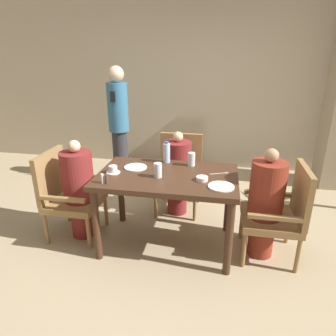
{
  "coord_description": "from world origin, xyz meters",
  "views": [
    {
      "loc": [
        0.48,
        -2.61,
        1.87
      ],
      "look_at": [
        0.0,
        0.04,
        0.83
      ],
      "focal_mm": 32.0,
      "sensor_mm": 36.0,
      "label": 1
    }
  ],
  "objects_px": {
    "teacup_with_saucer": "(113,170)",
    "diner_in_right_chair": "(265,203)",
    "chair_right_side": "(281,211)",
    "glass_tall_near": "(192,159)",
    "plate_main_left": "(221,187)",
    "plate_main_right": "(136,167)",
    "diner_in_left_chair": "(79,189)",
    "water_bottle": "(167,153)",
    "glass_tall_mid": "(158,170)",
    "standing_host": "(119,123)",
    "diner_in_far_chair": "(178,173)",
    "bowl_small": "(202,179)",
    "chair_left_side": "(66,193)",
    "chair_far_side": "(179,171)"
  },
  "relations": [
    {
      "from": "water_bottle",
      "to": "glass_tall_mid",
      "type": "distance_m",
      "value": 0.42
    },
    {
      "from": "plate_main_left",
      "to": "diner_in_right_chair",
      "type": "bearing_deg",
      "value": 25.91
    },
    {
      "from": "water_bottle",
      "to": "diner_in_far_chair",
      "type": "bearing_deg",
      "value": 78.69
    },
    {
      "from": "plate_main_left",
      "to": "glass_tall_mid",
      "type": "xyz_separation_m",
      "value": [
        -0.59,
        0.12,
        0.06
      ]
    },
    {
      "from": "chair_left_side",
      "to": "diner_in_far_chair",
      "type": "bearing_deg",
      "value": 32.21
    },
    {
      "from": "chair_right_side",
      "to": "glass_tall_mid",
      "type": "distance_m",
      "value": 1.21
    },
    {
      "from": "chair_right_side",
      "to": "glass_tall_near",
      "type": "distance_m",
      "value": 0.99
    },
    {
      "from": "bowl_small",
      "to": "plate_main_left",
      "type": "bearing_deg",
      "value": -33.45
    },
    {
      "from": "diner_in_left_chair",
      "to": "diner_in_right_chair",
      "type": "bearing_deg",
      "value": -0.0
    },
    {
      "from": "diner_in_left_chair",
      "to": "chair_far_side",
      "type": "bearing_deg",
      "value": 41.69
    },
    {
      "from": "diner_in_far_chair",
      "to": "glass_tall_near",
      "type": "height_order",
      "value": "diner_in_far_chair"
    },
    {
      "from": "plate_main_left",
      "to": "plate_main_right",
      "type": "bearing_deg",
      "value": 159.62
    },
    {
      "from": "standing_host",
      "to": "glass_tall_mid",
      "type": "bearing_deg",
      "value": -59.51
    },
    {
      "from": "chair_left_side",
      "to": "chair_right_side",
      "type": "height_order",
      "value": "same"
    },
    {
      "from": "plate_main_left",
      "to": "glass_tall_near",
      "type": "xyz_separation_m",
      "value": [
        -0.31,
        0.48,
        0.06
      ]
    },
    {
      "from": "diner_in_far_chair",
      "to": "diner_in_left_chair",
      "type": "bearing_deg",
      "value": -143.84
    },
    {
      "from": "chair_right_side",
      "to": "plate_main_left",
      "type": "distance_m",
      "value": 0.67
    },
    {
      "from": "diner_in_far_chair",
      "to": "glass_tall_mid",
      "type": "distance_m",
      "value": 0.83
    },
    {
      "from": "plate_main_right",
      "to": "glass_tall_near",
      "type": "distance_m",
      "value": 0.58
    },
    {
      "from": "standing_host",
      "to": "teacup_with_saucer",
      "type": "distance_m",
      "value": 1.59
    },
    {
      "from": "teacup_with_saucer",
      "to": "diner_in_right_chair",
      "type": "bearing_deg",
      "value": 2.12
    },
    {
      "from": "chair_left_side",
      "to": "diner_in_right_chair",
      "type": "relative_size",
      "value": 0.86
    },
    {
      "from": "water_bottle",
      "to": "glass_tall_mid",
      "type": "xyz_separation_m",
      "value": [
        -0.0,
        -0.42,
        -0.04
      ]
    },
    {
      "from": "plate_main_left",
      "to": "glass_tall_near",
      "type": "distance_m",
      "value": 0.58
    },
    {
      "from": "chair_left_side",
      "to": "standing_host",
      "type": "relative_size",
      "value": 0.55
    },
    {
      "from": "chair_far_side",
      "to": "glass_tall_near",
      "type": "bearing_deg",
      "value": -69.82
    },
    {
      "from": "plate_main_left",
      "to": "water_bottle",
      "type": "height_order",
      "value": "water_bottle"
    },
    {
      "from": "glass_tall_near",
      "to": "plate_main_left",
      "type": "bearing_deg",
      "value": -57.28
    },
    {
      "from": "diner_in_far_chair",
      "to": "teacup_with_saucer",
      "type": "xyz_separation_m",
      "value": [
        -0.52,
        -0.73,
        0.28
      ]
    },
    {
      "from": "chair_right_side",
      "to": "glass_tall_near",
      "type": "relative_size",
      "value": 6.69
    },
    {
      "from": "chair_right_side",
      "to": "water_bottle",
      "type": "distance_m",
      "value": 1.26
    },
    {
      "from": "diner_in_far_chair",
      "to": "glass_tall_mid",
      "type": "height_order",
      "value": "diner_in_far_chair"
    },
    {
      "from": "chair_left_side",
      "to": "water_bottle",
      "type": "xyz_separation_m",
      "value": [
        1.01,
        0.34,
        0.4
      ]
    },
    {
      "from": "teacup_with_saucer",
      "to": "glass_tall_mid",
      "type": "distance_m",
      "value": 0.45
    },
    {
      "from": "plate_main_left",
      "to": "diner_in_far_chair",
      "type": "bearing_deg",
      "value": 120.12
    },
    {
      "from": "bowl_small",
      "to": "glass_tall_near",
      "type": "bearing_deg",
      "value": 110.34
    },
    {
      "from": "diner_in_far_chair",
      "to": "bowl_small",
      "type": "distance_m",
      "value": 0.88
    },
    {
      "from": "diner_in_left_chair",
      "to": "chair_right_side",
      "type": "relative_size",
      "value": 1.15
    },
    {
      "from": "plate_main_right",
      "to": "standing_host",
      "type": "bearing_deg",
      "value": 115.23
    },
    {
      "from": "plate_main_right",
      "to": "diner_in_left_chair",
      "type": "bearing_deg",
      "value": -168.7
    },
    {
      "from": "chair_right_side",
      "to": "plate_main_left",
      "type": "xyz_separation_m",
      "value": [
        -0.57,
        -0.2,
        0.3
      ]
    },
    {
      "from": "chair_far_side",
      "to": "plate_main_right",
      "type": "xyz_separation_m",
      "value": [
        -0.35,
        -0.71,
        0.3
      ]
    },
    {
      "from": "chair_right_side",
      "to": "standing_host",
      "type": "distance_m",
      "value": 2.57
    },
    {
      "from": "chair_right_side",
      "to": "plate_main_left",
      "type": "relative_size",
      "value": 4.05
    },
    {
      "from": "teacup_with_saucer",
      "to": "bowl_small",
      "type": "relative_size",
      "value": 1.24
    },
    {
      "from": "bowl_small",
      "to": "glass_tall_mid",
      "type": "relative_size",
      "value": 0.78
    },
    {
      "from": "chair_right_side",
      "to": "plate_main_left",
      "type": "height_order",
      "value": "chair_right_side"
    },
    {
      "from": "diner_in_right_chair",
      "to": "water_bottle",
      "type": "height_order",
      "value": "diner_in_right_chair"
    },
    {
      "from": "diner_in_left_chair",
      "to": "water_bottle",
      "type": "distance_m",
      "value": 0.99
    },
    {
      "from": "bowl_small",
      "to": "water_bottle",
      "type": "height_order",
      "value": "water_bottle"
    }
  ]
}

